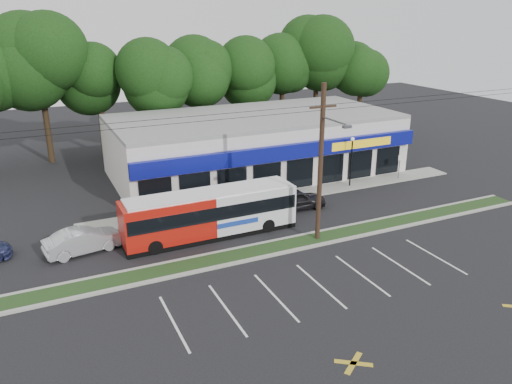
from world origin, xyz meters
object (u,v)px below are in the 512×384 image
object	(u,v)px
car_dark	(296,199)
pedestrian_b	(287,197)
lamp_post	(352,156)
sign_post	(400,162)
car_silver	(83,241)
metrobus	(210,212)
utility_pole	(319,160)
pedestrian_a	(262,191)

from	to	relation	value
car_dark	pedestrian_b	xyz separation A→B (m)	(-0.54, 0.40, 0.13)
lamp_post	sign_post	distance (m)	5.13
lamp_post	car_dark	bearing A→B (deg)	-159.14
lamp_post	sign_post	size ratio (longest dim) A/B	1.91
sign_post	pedestrian_b	size ratio (longest dim) A/B	1.24
lamp_post	car_dark	xyz separation A→B (m)	(-6.63, -2.53, -1.90)
car_silver	pedestrian_b	world-z (taller)	pedestrian_b
lamp_post	metrobus	distance (m)	14.66
utility_pole	pedestrian_b	bearing A→B (deg)	80.18
car_dark	car_silver	size ratio (longest dim) A/B	0.98
sign_post	utility_pole	bearing A→B (deg)	-149.85
pedestrian_b	lamp_post	bearing A→B (deg)	-159.97
utility_pole	sign_post	distance (m)	15.71
pedestrian_b	sign_post	bearing A→B (deg)	-167.62
utility_pole	car_dark	xyz separation A→B (m)	(1.53, 5.35, -4.64)
car_dark	car_silver	bearing A→B (deg)	95.64
metrobus	pedestrian_a	size ratio (longest dim) A/B	5.88
pedestrian_a	car_dark	bearing A→B (deg)	130.55
utility_pole	car_dark	size ratio (longest dim) A/B	11.08
pedestrian_a	pedestrian_b	world-z (taller)	pedestrian_a
lamp_post	pedestrian_b	world-z (taller)	lamp_post
metrobus	utility_pole	bearing A→B (deg)	-32.00
car_dark	car_silver	xyz separation A→B (m)	(-15.21, -0.73, -0.01)
lamp_post	pedestrian_a	distance (m)	8.51
metrobus	pedestrian_b	xyz separation A→B (m)	(6.81, 2.17, -0.74)
sign_post	metrobus	distance (m)	19.41
lamp_post	utility_pole	bearing A→B (deg)	-136.05
lamp_post	car_silver	size ratio (longest dim) A/B	0.92
utility_pole	pedestrian_a	size ratio (longest dim) A/B	25.61
utility_pole	metrobus	size ratio (longest dim) A/B	4.36
car_dark	lamp_post	bearing A→B (deg)	-66.26
sign_post	metrobus	xyz separation A→B (m)	(-18.98, -4.07, 0.08)
lamp_post	sign_post	world-z (taller)	lamp_post
utility_pole	pedestrian_b	distance (m)	7.37
metrobus	car_silver	bearing A→B (deg)	172.07
utility_pole	lamp_post	world-z (taller)	utility_pole
car_dark	pedestrian_a	xyz separation A→B (m)	(-1.70, 2.23, 0.21)
lamp_post	car_silver	xyz separation A→B (m)	(-21.84, -3.26, -1.91)
utility_pole	car_silver	size ratio (longest dim) A/B	10.83
metrobus	pedestrian_b	size ratio (longest dim) A/B	6.41
lamp_post	pedestrian_a	size ratio (longest dim) A/B	2.18
utility_pole	sign_post	xyz separation A→B (m)	(13.17, 7.65, -3.86)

